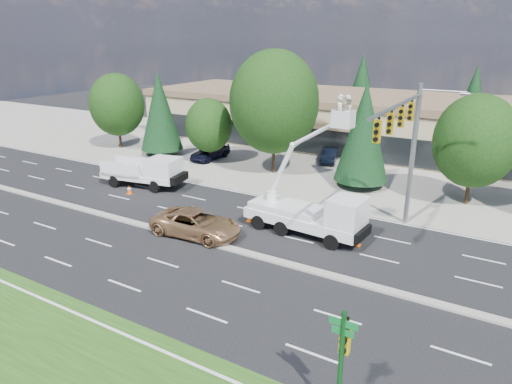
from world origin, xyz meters
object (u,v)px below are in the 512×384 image
Objects in this scene: street_sign_pole at (342,354)px; bucket_truck at (314,208)px; signal_mast at (408,138)px; minivan at (196,224)px; utility_pickup at (147,174)px.

bucket_truck reaches higher than street_sign_pole.
signal_mast is 1.17× the size of bucket_truck.
street_sign_pole reaches higher than minivan.
street_sign_pole reaches higher than utility_pickup.
utility_pickup is 10.92m from minivan.
bucket_truck is (-6.35, 12.55, -0.59)m from street_sign_pole.
utility_pickup is at bearing 146.17° from street_sign_pole.
minivan is at bearing 144.45° from street_sign_pole.
street_sign_pole is 15.57m from minivan.
utility_pickup is 15.73m from bucket_truck.
street_sign_pole is at bearing -58.66° from bucket_truck.
signal_mast is at bearing 97.27° from street_sign_pole.
signal_mast is 6.73m from bucket_truck.
bucket_truck is 1.53× the size of minivan.
signal_mast is at bearing -7.50° from utility_pickup.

